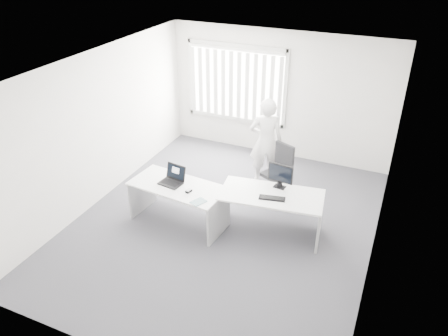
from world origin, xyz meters
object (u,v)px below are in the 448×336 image
at_px(desk_near, 178,196).
at_px(desk_far, 271,205).
at_px(person, 266,141).
at_px(laptop, 170,176).
at_px(office_chair, 278,179).
at_px(monitor, 280,176).

distance_m(desk_near, desk_far, 1.60).
bearing_deg(desk_near, person, 70.78).
bearing_deg(desk_far, laptop, -175.78).
bearing_deg(desk_far, desk_near, -175.14).
relative_size(desk_near, desk_far, 0.97).
height_order(office_chair, person, person).
bearing_deg(laptop, person, 70.08).
relative_size(office_chair, laptop, 2.71).
relative_size(person, monitor, 4.12).
bearing_deg(monitor, office_chair, 114.54).
bearing_deg(person, monitor, 95.22).
distance_m(desk_far, office_chair, 1.28).
distance_m(person, laptop, 2.23).
xyz_separation_m(office_chair, person, (-0.40, 0.38, 0.57)).
xyz_separation_m(laptop, monitor, (1.75, 0.63, 0.08)).
bearing_deg(monitor, desk_near, -152.51).
bearing_deg(monitor, person, 124.47).
relative_size(desk_near, person, 0.96).
bearing_deg(monitor, desk_far, -94.95).
bearing_deg(desk_near, desk_far, 18.27).
distance_m(office_chair, laptop, 2.22).
distance_m(office_chair, person, 0.80).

